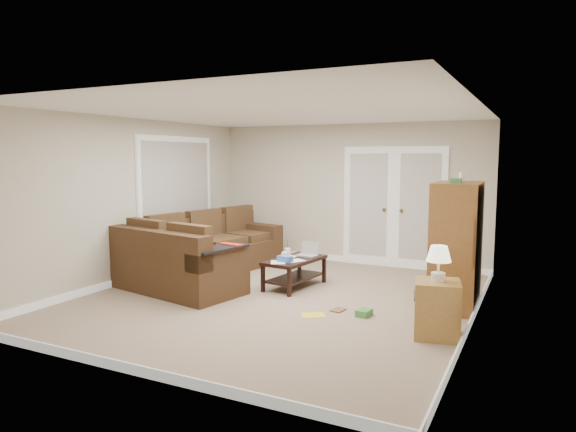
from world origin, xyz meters
The scene contains 17 objects.
floor centered at (0.00, 0.00, 0.00)m, with size 5.50×5.50×0.00m, color gray.
ceiling centered at (0.00, 0.00, 2.50)m, with size 5.00×5.50×0.02m, color white.
wall_left centered at (-2.50, 0.00, 1.25)m, with size 0.02×5.50×2.50m, color beige.
wall_right centered at (2.50, 0.00, 1.25)m, with size 0.02×5.50×2.50m, color beige.
wall_back centered at (0.00, 2.75, 1.25)m, with size 5.00×0.02×2.50m, color beige.
wall_front centered at (0.00, -2.75, 1.25)m, with size 5.00×0.02×2.50m, color beige.
baseboards centered at (0.00, 0.00, 0.05)m, with size 5.00×5.50×0.10m, color white, non-canonical shape.
french_doors centered at (0.85, 2.71, 1.04)m, with size 1.80×0.05×2.13m.
window_left centered at (-2.46, 1.00, 1.55)m, with size 0.05×1.92×1.42m.
sectional_sofa centered at (-1.64, 0.48, 0.36)m, with size 2.11×3.27×0.91m.
coffee_table centered at (-0.06, 0.68, 0.23)m, with size 0.65×1.10×0.71m.
tv_armoire centered at (2.20, 0.69, 0.81)m, with size 0.57×1.01×1.72m.
side_cabinet centered at (2.20, -0.55, 0.35)m, with size 0.55×0.55×0.98m.
space_heater centered at (2.13, 2.45, 0.14)m, with size 0.11×0.09×0.28m, color white.
floor_magazine centered at (0.73, -0.46, 0.00)m, with size 0.28×0.22×0.01m, color yellow.
floor_greenbox centered at (1.29, -0.21, 0.04)m, with size 0.15×0.20×0.08m, color #3C843C.
floor_book centered at (0.86, -0.14, 0.01)m, with size 0.14×0.20×0.01m, color brown.
Camera 1 is at (3.13, -6.02, 1.91)m, focal length 32.00 mm.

